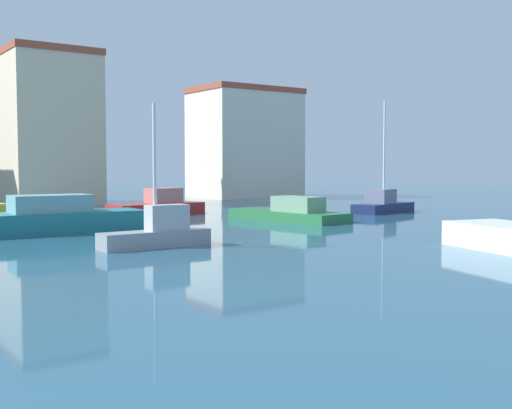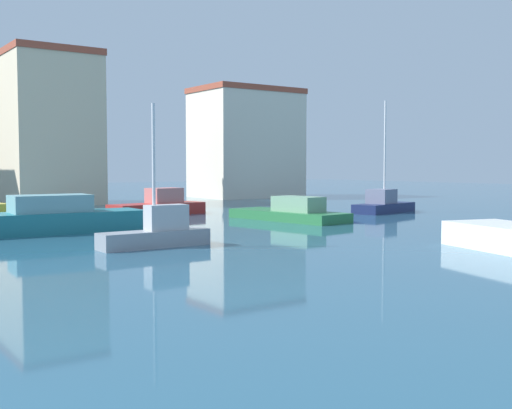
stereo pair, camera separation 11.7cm
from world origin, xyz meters
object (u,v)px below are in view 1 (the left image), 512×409
motorboat_green_mid_harbor (290,212)px  sailboat_grey_distant_north (158,232)px  motorboat_teal_far_right (45,219)px  motorboat_red_behind_lamppost (158,206)px  sailboat_navy_near_pier (383,204)px

motorboat_green_mid_harbor → sailboat_grey_distant_north: (-10.94, -6.12, 0.12)m
motorboat_teal_far_right → motorboat_red_behind_lamppost: bearing=37.5°
motorboat_teal_far_right → sailboat_grey_distant_north: size_ratio=1.69×
sailboat_navy_near_pier → sailboat_grey_distant_north: bearing=-159.3°
sailboat_grey_distant_north → motorboat_red_behind_lamppost: bearing=63.4°
sailboat_navy_near_pier → sailboat_grey_distant_north: (-19.28, -7.27, 0.01)m
motorboat_red_behind_lamppost → sailboat_grey_distant_north: size_ratio=1.19×
motorboat_green_mid_harbor → sailboat_grey_distant_north: size_ratio=1.42×
motorboat_teal_far_right → motorboat_green_mid_harbor: size_ratio=1.18×
motorboat_red_behind_lamppost → sailboat_grey_distant_north: bearing=-116.6°
motorboat_red_behind_lamppost → motorboat_green_mid_harbor: motorboat_red_behind_lamppost is taller
motorboat_red_behind_lamppost → motorboat_green_mid_harbor: bearing=-62.2°
sailboat_navy_near_pier → sailboat_grey_distant_north: 20.60m
motorboat_teal_far_right → sailboat_grey_distant_north: bearing=-74.6°
sailboat_navy_near_pier → sailboat_grey_distant_north: size_ratio=1.35×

